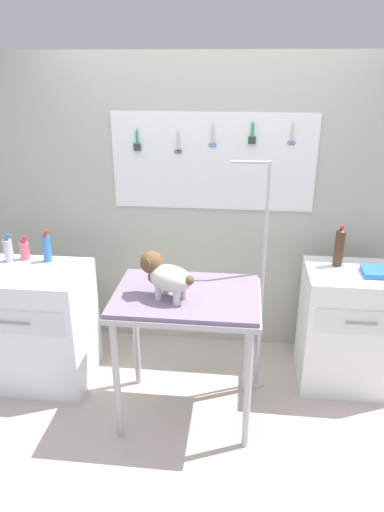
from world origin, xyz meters
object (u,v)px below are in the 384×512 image
at_px(dog, 165,275).
at_px(soda_bottle, 339,247).
at_px(grooming_arm, 261,290).
at_px(detangler_spray, 8,250).
at_px(grooming_table, 186,307).
at_px(cabinet_right, 349,328).
at_px(counter_left, 34,326).

xyz_separation_m(dog, soda_bottle, (1.12, 0.64, -0.03)).
bearing_deg(grooming_arm, soda_bottle, 23.04).
bearing_deg(detangler_spray, grooming_table, -17.34).
relative_size(grooming_arm, dog, 4.44).
bearing_deg(dog, soda_bottle, 29.85).
distance_m(grooming_table, cabinet_right, 1.28).
height_order(grooming_table, counter_left, grooming_table).
relative_size(dog, detangler_spray, 1.80).
bearing_deg(grooming_table, detangler_spray, 162.66).
relative_size(grooming_arm, counter_left, 1.89).
bearing_deg(grooming_table, soda_bottle, 29.92).
height_order(grooming_arm, cabinet_right, grooming_arm).
bearing_deg(counter_left, grooming_arm, 2.90).
bearing_deg(cabinet_right, counter_left, -174.62).
relative_size(grooming_table, grooming_arm, 0.55).
bearing_deg(grooming_arm, counter_left, -177.10).
xyz_separation_m(counter_left, soda_bottle, (2.15, 0.31, 0.59)).
xyz_separation_m(grooming_table, dog, (-0.12, -0.07, 0.25)).
bearing_deg(soda_bottle, cabinet_right, -37.24).
height_order(grooming_table, soda_bottle, soda_bottle).
xyz_separation_m(dog, cabinet_right, (1.25, 0.55, -0.61)).
bearing_deg(dog, cabinet_right, 23.80).
distance_m(grooming_arm, dog, 0.77).
bearing_deg(cabinet_right, grooming_arm, -168.59).
bearing_deg(dog, grooming_table, 29.28).
xyz_separation_m(counter_left, detangler_spray, (-0.19, 0.15, 0.52)).
relative_size(grooming_arm, soda_bottle, 5.64).
bearing_deg(detangler_spray, counter_left, -38.15).
xyz_separation_m(counter_left, cabinet_right, (2.28, 0.21, 0.01)).
height_order(grooming_table, cabinet_right, grooming_table).
bearing_deg(counter_left, soda_bottle, 8.16).
xyz_separation_m(dog, detangler_spray, (-1.23, 0.49, -0.09)).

